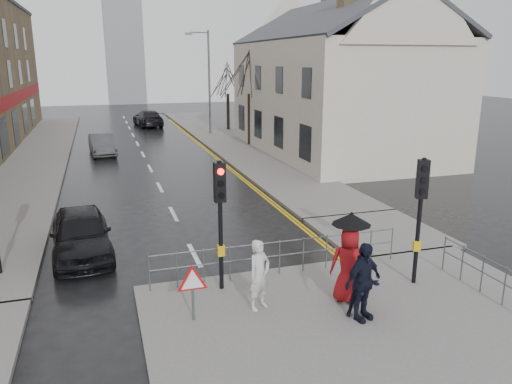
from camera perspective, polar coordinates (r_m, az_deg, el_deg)
ground at (r=13.16m, az=-4.59°, el=-11.91°), size 120.00×120.00×0.00m
near_pavement at (r=11.33m, az=15.41°, el=-16.81°), size 10.00×9.00×0.14m
left_pavement at (r=35.19m, az=-23.71°, el=4.06°), size 4.00×44.00×0.14m
right_pavement at (r=38.03m, az=-3.50°, el=6.01°), size 4.00×40.00×0.14m
pavement_bridge_right at (r=18.03m, az=13.76°, el=-4.49°), size 4.00×4.20×0.14m
building_right_cream at (r=32.88m, az=9.03°, el=12.72°), size 9.00×16.40×10.10m
church_tower at (r=73.65m, az=-14.93°, el=16.81°), size 5.00×5.00×18.00m
traffic_signal_near_left at (r=12.48m, az=-4.12°, el=-1.27°), size 0.28×0.27×3.40m
traffic_signal_near_right at (r=13.46m, az=18.32°, el=-0.79°), size 0.34×0.33×3.40m
guard_railing_front at (r=13.84m, az=2.72°, el=-6.59°), size 7.14×0.04×1.00m
guard_railing_side at (r=13.54m, az=26.63°, el=-8.81°), size 0.04×4.54×1.00m
warning_sign at (r=11.50m, az=-7.27°, el=-10.36°), size 0.80×0.07×1.35m
street_lamp at (r=40.37m, az=-5.63°, el=13.09°), size 1.83×0.25×8.00m
tree_near at (r=34.95m, az=-0.77°, el=13.60°), size 2.40×2.40×6.58m
tree_far at (r=42.82m, az=-3.26°, el=12.86°), size 2.40×2.40×5.64m
pedestrian_a at (r=11.95m, az=0.39°, el=-9.44°), size 0.75×0.66×1.72m
pedestrian_b at (r=11.88m, az=12.18°, el=-10.48°), size 0.85×0.73×1.52m
pedestrian_with_umbrella at (r=12.39m, az=10.65°, el=-7.19°), size 1.12×0.99×2.26m
pedestrian_d at (r=11.69m, az=12.14°, el=-10.01°), size 1.18×0.79×1.85m
car_parked at (r=16.34m, az=-19.38°, el=-4.50°), size 2.00×4.41×1.47m
car_mid at (r=33.50m, az=-17.17°, el=5.21°), size 1.77×4.18×1.34m
car_far at (r=47.04m, az=-12.23°, el=8.23°), size 2.59×5.30×1.48m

